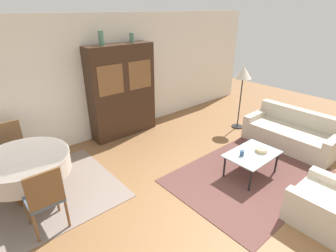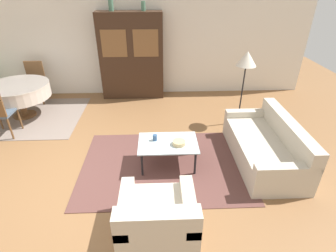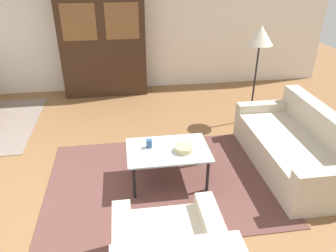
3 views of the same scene
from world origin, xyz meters
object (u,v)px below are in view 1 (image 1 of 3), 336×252
at_px(couch, 292,134).
at_px(bowl, 261,150).
at_px(dining_table, 25,165).
at_px(vase_short, 132,38).
at_px(display_cabinet, 122,91).
at_px(floor_lamp, 243,76).
at_px(dining_chair_far, 12,147).
at_px(cup, 242,153).
at_px(dining_chair_near, 45,197).
at_px(coffee_table, 252,155).
at_px(vase_tall, 101,38).
at_px(armchair, 332,207).

relative_size(couch, bowl, 8.99).
height_order(dining_table, vase_short, vase_short).
xyz_separation_m(couch, display_cabinet, (-2.44, 2.91, 0.77)).
bearing_deg(floor_lamp, dining_chair_far, 163.71).
distance_m(display_cabinet, dining_table, 2.67).
distance_m(dining_table, cup, 3.49).
distance_m(dining_chair_near, vase_short, 3.74).
relative_size(coffee_table, vase_tall, 3.28).
bearing_deg(vase_short, armchair, -86.66).
xyz_separation_m(cup, bowl, (0.38, -0.14, -0.02)).
distance_m(coffee_table, vase_short, 3.50).
distance_m(dining_table, floor_lamp, 4.84).
xyz_separation_m(couch, dining_chair_near, (-4.84, 0.96, 0.28)).
distance_m(dining_chair_far, floor_lamp, 5.01).
bearing_deg(vase_tall, coffee_table, -68.71).
relative_size(dining_chair_far, cup, 9.75).
relative_size(display_cabinet, dining_table, 1.58).
relative_size(coffee_table, dining_chair_far, 0.98).
relative_size(couch, cup, 18.59).
bearing_deg(display_cabinet, dining_chair_near, -140.92).
height_order(coffee_table, dining_table, dining_table).
xyz_separation_m(floor_lamp, vase_short, (-2.01, 1.58, 0.86)).
distance_m(coffee_table, display_cabinet, 3.15).
height_order(cup, vase_short, vase_short).
xyz_separation_m(floor_lamp, vase_tall, (-2.74, 1.58, 0.90)).
height_order(display_cabinet, dining_chair_far, display_cabinet).
height_order(armchair, floor_lamp, floor_lamp).
xyz_separation_m(dining_chair_near, floor_lamp, (4.76, 0.37, 0.77)).
bearing_deg(display_cabinet, vase_short, 0.16).
bearing_deg(dining_chair_near, display_cabinet, 39.08).
bearing_deg(coffee_table, dining_chair_far, 138.74).
height_order(coffee_table, dining_chair_far, dining_chair_far).
xyz_separation_m(armchair, dining_chair_far, (-3.00, 4.18, 0.28)).
bearing_deg(display_cabinet, armchair, -82.25).
height_order(coffee_table, vase_short, vase_short).
bearing_deg(dining_table, armchair, -47.75).
height_order(armchair, coffee_table, armchair).
bearing_deg(dining_table, display_cabinet, 24.01).
bearing_deg(couch, cup, 89.68).
height_order(armchair, display_cabinet, display_cabinet).
bearing_deg(couch, bowl, 95.06).
bearing_deg(dining_chair_near, vase_tall, 44.06).
relative_size(floor_lamp, vase_tall, 5.30).
distance_m(cup, bowl, 0.41).
xyz_separation_m(dining_table, dining_chair_near, (-0.00, -0.88, -0.05)).
relative_size(display_cabinet, vase_short, 10.08).
bearing_deg(coffee_table, armchair, -97.37).
bearing_deg(cup, armchair, -88.84).
xyz_separation_m(dining_chair_far, floor_lamp, (4.76, -1.39, 0.77)).
xyz_separation_m(dining_table, vase_short, (2.75, 1.07, 1.58)).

